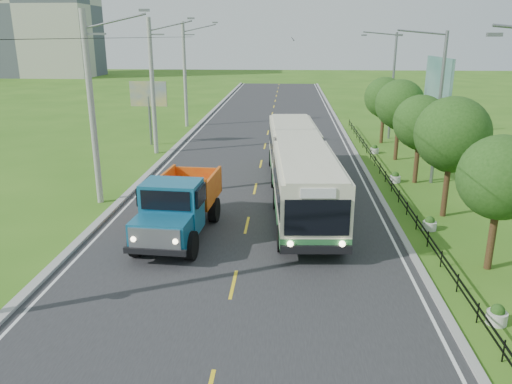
# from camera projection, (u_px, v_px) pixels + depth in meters

# --- Properties ---
(ground) EXTENTS (240.00, 240.00, 0.00)m
(ground) POSITION_uv_depth(u_px,v_px,m) (233.00, 285.00, 18.26)
(ground) COLOR #346818
(ground) RESTS_ON ground
(road) EXTENTS (14.00, 120.00, 0.02)m
(road) POSITION_uv_depth(u_px,v_px,m) (262.00, 157.00, 37.30)
(road) COLOR #28282B
(road) RESTS_ON ground
(curb_left) EXTENTS (0.40, 120.00, 0.15)m
(curb_left) POSITION_uv_depth(u_px,v_px,m) (167.00, 155.00, 37.73)
(curb_left) COLOR #9E9E99
(curb_left) RESTS_ON ground
(curb_right) EXTENTS (0.30, 120.00, 0.10)m
(curb_right) POSITION_uv_depth(u_px,v_px,m) (359.00, 158.00, 36.84)
(curb_right) COLOR #9E9E99
(curb_right) RESTS_ON ground
(edge_line_left) EXTENTS (0.12, 120.00, 0.00)m
(edge_line_left) POSITION_uv_depth(u_px,v_px,m) (175.00, 156.00, 37.71)
(edge_line_left) COLOR silver
(edge_line_left) RESTS_ON road
(edge_line_right) EXTENTS (0.12, 120.00, 0.00)m
(edge_line_right) POSITION_uv_depth(u_px,v_px,m) (352.00, 159.00, 36.88)
(edge_line_right) COLOR silver
(edge_line_right) RESTS_ON road
(centre_dash) EXTENTS (0.12, 2.20, 0.00)m
(centre_dash) POSITION_uv_depth(u_px,v_px,m) (233.00, 284.00, 18.26)
(centre_dash) COLOR yellow
(centre_dash) RESTS_ON road
(railing_right) EXTENTS (0.04, 40.00, 0.60)m
(railing_right) POSITION_uv_depth(u_px,v_px,m) (385.00, 177.00, 31.00)
(railing_right) COLOR black
(railing_right) RESTS_ON ground
(pole_near) EXTENTS (3.51, 0.32, 10.00)m
(pole_near) POSITION_uv_depth(u_px,v_px,m) (92.00, 109.00, 25.82)
(pole_near) COLOR gray
(pole_near) RESTS_ON ground
(pole_mid) EXTENTS (3.51, 0.32, 10.00)m
(pole_mid) POSITION_uv_depth(u_px,v_px,m) (153.00, 86.00, 37.24)
(pole_mid) COLOR gray
(pole_mid) RESTS_ON ground
(pole_far) EXTENTS (3.51, 0.32, 10.00)m
(pole_far) POSITION_uv_depth(u_px,v_px,m) (185.00, 74.00, 48.66)
(pole_far) COLOR gray
(pole_far) RESTS_ON ground
(tree_second) EXTENTS (3.18, 3.26, 5.30)m
(tree_second) POSITION_uv_depth(u_px,v_px,m) (500.00, 181.00, 18.63)
(tree_second) COLOR #382314
(tree_second) RESTS_ON ground
(tree_third) EXTENTS (3.60, 3.62, 6.00)m
(tree_third) POSITION_uv_depth(u_px,v_px,m) (452.00, 138.00, 24.20)
(tree_third) COLOR #382314
(tree_third) RESTS_ON ground
(tree_fourth) EXTENTS (3.24, 3.31, 5.40)m
(tree_fourth) POSITION_uv_depth(u_px,v_px,m) (421.00, 125.00, 30.04)
(tree_fourth) COLOR #382314
(tree_fourth) RESTS_ON ground
(tree_fifth) EXTENTS (3.48, 3.52, 5.80)m
(tree_fifth) POSITION_uv_depth(u_px,v_px,m) (400.00, 107.00, 35.67)
(tree_fifth) COLOR #382314
(tree_fifth) RESTS_ON ground
(tree_back) EXTENTS (3.30, 3.36, 5.50)m
(tree_back) POSITION_uv_depth(u_px,v_px,m) (385.00, 99.00, 41.44)
(tree_back) COLOR #382314
(tree_back) RESTS_ON ground
(streetlight_mid) EXTENTS (3.02, 0.20, 9.07)m
(streetlight_mid) POSITION_uv_depth(u_px,v_px,m) (437.00, 103.00, 29.46)
(streetlight_mid) COLOR slate
(streetlight_mid) RESTS_ON ground
(streetlight_far) EXTENTS (3.02, 0.20, 9.07)m
(streetlight_far) POSITION_uv_depth(u_px,v_px,m) (391.00, 82.00, 42.78)
(streetlight_far) COLOR slate
(streetlight_far) RESTS_ON ground
(planter_front) EXTENTS (0.64, 0.64, 0.67)m
(planter_front) POSITION_uv_depth(u_px,v_px,m) (497.00, 315.00, 15.74)
(planter_front) COLOR silver
(planter_front) RESTS_ON ground
(planter_near) EXTENTS (0.64, 0.64, 0.67)m
(planter_near) POSITION_uv_depth(u_px,v_px,m) (430.00, 224.00, 23.35)
(planter_near) COLOR silver
(planter_near) RESTS_ON ground
(planter_mid) EXTENTS (0.64, 0.64, 0.67)m
(planter_mid) POSITION_uv_depth(u_px,v_px,m) (395.00, 178.00, 30.97)
(planter_mid) COLOR silver
(planter_mid) RESTS_ON ground
(planter_far) EXTENTS (0.64, 0.64, 0.67)m
(planter_far) POSITION_uv_depth(u_px,v_px,m) (374.00, 150.00, 38.59)
(planter_far) COLOR silver
(planter_far) RESTS_ON ground
(billboard_left) EXTENTS (3.00, 0.20, 5.20)m
(billboard_left) POSITION_uv_depth(u_px,v_px,m) (149.00, 98.00, 40.54)
(billboard_left) COLOR slate
(billboard_left) RESTS_ON ground
(billboard_right) EXTENTS (0.24, 6.00, 7.30)m
(billboard_right) POSITION_uv_depth(u_px,v_px,m) (438.00, 86.00, 34.93)
(billboard_right) COLOR slate
(billboard_right) RESTS_ON ground
(apartment_near) EXTENTS (28.00, 14.00, 30.00)m
(apartment_near) POSITION_uv_depth(u_px,v_px,m) (27.00, 5.00, 107.62)
(apartment_near) COLOR #B7B2A3
(apartment_near) RESTS_ON ground
(bus) EXTENTS (3.90, 17.51, 3.35)m
(bus) POSITION_uv_depth(u_px,v_px,m) (299.00, 164.00, 27.28)
(bus) COLOR #2B6D38
(bus) RESTS_ON ground
(dump_truck) EXTENTS (3.07, 6.92, 2.84)m
(dump_truck) POSITION_uv_depth(u_px,v_px,m) (179.00, 202.00, 22.25)
(dump_truck) COLOR #155D82
(dump_truck) RESTS_ON ground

